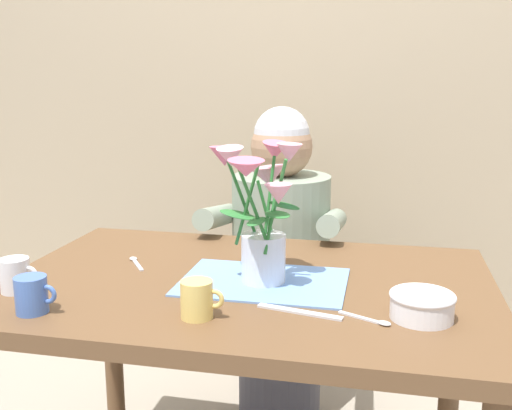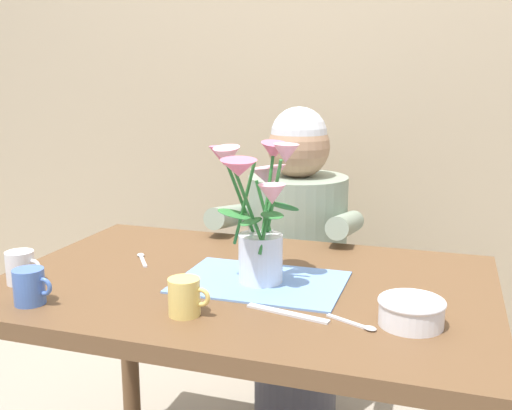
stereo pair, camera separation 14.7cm
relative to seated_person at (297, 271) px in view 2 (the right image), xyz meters
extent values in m
cube|color=tan|center=(0.02, 0.43, 0.69)|extent=(4.00, 0.10, 2.50)
cube|color=brown|center=(0.02, -0.62, 0.16)|extent=(1.20, 0.80, 0.04)
cylinder|color=brown|center=(-0.52, -0.28, -0.21)|extent=(0.06, 0.06, 0.70)
cylinder|color=brown|center=(0.56, -0.28, -0.21)|extent=(0.06, 0.06, 0.70)
cylinder|color=#4C4C56|center=(0.00, 0.00, -0.36)|extent=(0.30, 0.30, 0.40)
cylinder|color=gray|center=(0.00, 0.00, 0.09)|extent=(0.34, 0.34, 0.50)
sphere|color=#A37A5B|center=(0.00, 0.00, 0.44)|extent=(0.21, 0.21, 0.21)
sphere|color=silver|center=(0.00, 0.00, 0.48)|extent=(0.19, 0.19, 0.19)
cylinder|color=gray|center=(-0.19, -0.14, 0.22)|extent=(0.07, 0.33, 0.12)
cylinder|color=gray|center=(0.19, -0.14, 0.22)|extent=(0.07, 0.33, 0.12)
cube|color=#6B93D1|center=(0.07, -0.63, 0.18)|extent=(0.40, 0.28, 0.00)
cylinder|color=silver|center=(0.07, -0.63, 0.24)|extent=(0.11, 0.11, 0.12)
cylinder|color=#2D7533|center=(0.10, -0.62, 0.38)|extent=(0.07, 0.08, 0.22)
cone|color=pink|center=(0.13, -0.62, 0.50)|extent=(0.08, 0.08, 0.05)
sphere|color=#E5D14C|center=(0.13, -0.62, 0.50)|extent=(0.02, 0.02, 0.02)
cylinder|color=#2D7533|center=(0.08, -0.60, 0.38)|extent=(0.03, 0.05, 0.23)
cone|color=#DB6684|center=(0.09, -0.58, 0.50)|extent=(0.09, 0.10, 0.05)
sphere|color=#E5D14C|center=(0.09, -0.58, 0.50)|extent=(0.02, 0.02, 0.02)
cylinder|color=#2D7533|center=(0.07, -0.59, 0.35)|extent=(0.05, 0.02, 0.16)
cone|color=pink|center=(0.06, -0.55, 0.43)|extent=(0.11, 0.10, 0.06)
sphere|color=#E5D14C|center=(0.06, -0.55, 0.43)|extent=(0.02, 0.02, 0.02)
cylinder|color=#2D7533|center=(0.02, -0.61, 0.37)|extent=(0.07, 0.04, 0.21)
cone|color=#DB6684|center=(-0.03, -0.60, 0.48)|extent=(0.08, 0.08, 0.05)
sphere|color=#E5D14C|center=(-0.03, -0.60, 0.49)|extent=(0.02, 0.02, 0.02)
cylinder|color=#2D7533|center=(0.03, -0.64, 0.38)|extent=(0.07, 0.05, 0.22)
cone|color=pink|center=(-0.01, -0.66, 0.49)|extent=(0.08, 0.08, 0.05)
sphere|color=#E5D14C|center=(-0.01, -0.66, 0.49)|extent=(0.02, 0.02, 0.02)
cylinder|color=#2D7533|center=(0.06, -0.68, 0.37)|extent=(0.08, 0.03, 0.20)
cone|color=#DB6684|center=(0.05, -0.73, 0.47)|extent=(0.11, 0.11, 0.05)
sphere|color=#E5D14C|center=(0.05, -0.73, 0.48)|extent=(0.02, 0.02, 0.02)
cylinder|color=#2D7533|center=(0.09, -0.66, 0.34)|extent=(0.03, 0.05, 0.15)
cone|color=pink|center=(0.11, -0.69, 0.41)|extent=(0.07, 0.07, 0.05)
sphere|color=#E5D14C|center=(0.11, -0.69, 0.42)|extent=(0.02, 0.02, 0.02)
ellipsoid|color=#2D7533|center=(0.06, -0.69, 0.35)|extent=(0.05, 0.09, 0.01)
ellipsoid|color=#2D7533|center=(0.11, -0.67, 0.36)|extent=(0.09, 0.09, 0.02)
ellipsoid|color=#2D7533|center=(0.01, -0.64, 0.35)|extent=(0.09, 0.06, 0.04)
ellipsoid|color=#2D7533|center=(0.11, -0.59, 0.36)|extent=(0.09, 0.09, 0.05)
cylinder|color=white|center=(0.43, -0.77, 0.20)|extent=(0.13, 0.13, 0.05)
torus|color=white|center=(0.43, -0.77, 0.23)|extent=(0.14, 0.14, 0.01)
cube|color=silver|center=(0.18, -0.80, 0.18)|extent=(0.19, 0.06, 0.00)
cylinder|color=#476BB7|center=(-0.38, -0.91, 0.22)|extent=(0.07, 0.07, 0.08)
torus|color=#476BB7|center=(-0.34, -0.91, 0.22)|extent=(0.04, 0.01, 0.04)
cylinder|color=#E5C666|center=(-0.03, -0.86, 0.22)|extent=(0.07, 0.07, 0.08)
torus|color=#E5C666|center=(0.01, -0.86, 0.22)|extent=(0.04, 0.01, 0.04)
cylinder|color=silver|center=(-0.49, -0.81, 0.22)|extent=(0.07, 0.07, 0.08)
torus|color=silver|center=(-0.45, -0.81, 0.22)|extent=(0.04, 0.01, 0.04)
cube|color=silver|center=(0.31, -0.80, 0.18)|extent=(0.09, 0.05, 0.00)
ellipsoid|color=silver|center=(0.36, -0.82, 0.18)|extent=(0.03, 0.03, 0.01)
cube|color=silver|center=(-0.29, -0.57, 0.18)|extent=(0.07, 0.09, 0.00)
ellipsoid|color=silver|center=(-0.32, -0.52, 0.18)|extent=(0.03, 0.03, 0.01)
camera|label=1|loc=(0.34, -1.98, 0.67)|focal=41.76mm
camera|label=2|loc=(0.48, -1.94, 0.67)|focal=41.76mm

